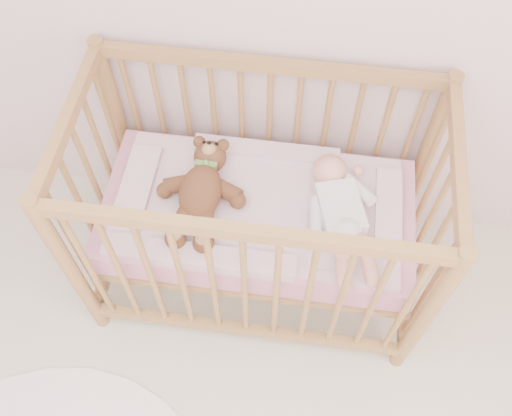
# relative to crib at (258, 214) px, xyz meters

# --- Properties ---
(crib) EXTENTS (1.36, 0.76, 1.00)m
(crib) POSITION_rel_crib_xyz_m (0.00, 0.00, 0.00)
(crib) COLOR #AD7649
(crib) RESTS_ON floor
(mattress) EXTENTS (1.22, 0.62, 0.13)m
(mattress) POSITION_rel_crib_xyz_m (0.00, 0.00, -0.01)
(mattress) COLOR pink
(mattress) RESTS_ON crib
(blanket) EXTENTS (1.10, 0.58, 0.06)m
(blanket) POSITION_rel_crib_xyz_m (0.00, 0.00, 0.06)
(blanket) COLOR pink
(blanket) RESTS_ON mattress
(baby) EXTENTS (0.44, 0.65, 0.14)m
(baby) POSITION_rel_crib_xyz_m (0.31, -0.02, 0.14)
(baby) COLOR silver
(baby) RESTS_ON blanket
(teddy_bear) EXTENTS (0.37, 0.52, 0.14)m
(teddy_bear) POSITION_rel_crib_xyz_m (-0.22, -0.02, 0.15)
(teddy_bear) COLOR brown
(teddy_bear) RESTS_ON blanket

